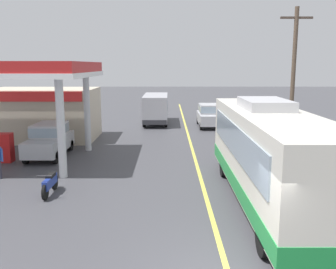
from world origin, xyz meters
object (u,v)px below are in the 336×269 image
Objects in this scene: car_at_pump at (51,138)px; motorcycle_parked_forecourt at (51,183)px; minibus_opposing_lane at (157,106)px; coach_bus_main at (271,157)px; car_trailing_behind_bus at (210,114)px.

motorcycle_parked_forecourt is (1.91, -6.18, -0.57)m from car_at_pump.
coach_bus_main is at bearing -76.14° from minibus_opposing_lane.
coach_bus_main is at bearing -88.95° from car_trailing_behind_bus.
coach_bus_main is 17.24m from car_trailing_behind_bus.
coach_bus_main reaches higher than car_at_pump.
motorcycle_parked_forecourt is 0.43× the size of car_trailing_behind_bus.
minibus_opposing_lane is 4.74m from car_trailing_behind_bus.
car_at_pump is 6.49m from motorcycle_parked_forecourt.
coach_bus_main is at bearing -6.30° from motorcycle_parked_forecourt.
motorcycle_parked_forecourt is (-8.20, 0.91, -1.28)m from coach_bus_main.
minibus_opposing_lane is (5.42, 11.92, 0.46)m from car_at_pump.
minibus_opposing_lane is 3.41× the size of motorcycle_parked_forecourt.
car_trailing_behind_bus is at bearing -22.23° from minibus_opposing_lane.
motorcycle_parked_forecourt is 18.13m from car_trailing_behind_bus.
car_trailing_behind_bus is at bearing 64.21° from motorcycle_parked_forecourt.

